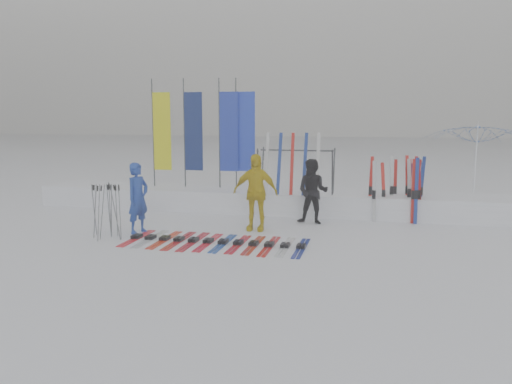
% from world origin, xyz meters
% --- Properties ---
extents(ground, '(120.00, 120.00, 0.00)m').
position_xyz_m(ground, '(0.00, 0.00, 0.00)').
color(ground, white).
rests_on(ground, ground).
extents(snow_bank, '(14.00, 1.60, 0.60)m').
position_xyz_m(snow_bank, '(0.00, 4.60, 0.30)').
color(snow_bank, white).
rests_on(snow_bank, ground).
extents(person_blue, '(0.56, 0.69, 1.64)m').
position_xyz_m(person_blue, '(-2.52, 1.21, 0.82)').
color(person_blue, '#1B3AA0').
rests_on(person_blue, ground).
extents(person_black, '(0.87, 0.72, 1.64)m').
position_xyz_m(person_black, '(1.30, 3.16, 0.82)').
color(person_black, black).
rests_on(person_black, ground).
extents(person_yellow, '(1.07, 0.45, 1.82)m').
position_xyz_m(person_yellow, '(0.06, 2.12, 0.91)').
color(person_yellow, '#D9BE0E').
rests_on(person_yellow, ground).
extents(tent_canopy, '(3.56, 3.59, 2.57)m').
position_xyz_m(tent_canopy, '(5.48, 5.47, 1.28)').
color(tent_canopy, white).
rests_on(tent_canopy, ground).
extents(ski_row, '(3.86, 1.70, 0.07)m').
position_xyz_m(ski_row, '(-0.47, 0.68, 0.04)').
color(ski_row, red).
rests_on(ski_row, ground).
extents(pole_cluster, '(0.79, 0.84, 1.25)m').
position_xyz_m(pole_cluster, '(-2.98, 0.62, 0.61)').
color(pole_cluster, '#595B60').
rests_on(pole_cluster, ground).
extents(feather_flags, '(3.11, 0.25, 3.20)m').
position_xyz_m(feather_flags, '(-2.07, 4.80, 2.24)').
color(feather_flags, '#383A3F').
rests_on(feather_flags, ground).
extents(ski_rack, '(2.04, 0.80, 1.23)m').
position_xyz_m(ski_rack, '(0.71, 4.20, 1.38)').
color(ski_rack, '#383A3F').
rests_on(ski_rack, ground).
extents(upright_skis, '(1.42, 1.15, 1.68)m').
position_xyz_m(upright_skis, '(3.58, 4.26, 0.80)').
color(upright_skis, navy).
rests_on(upright_skis, ground).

